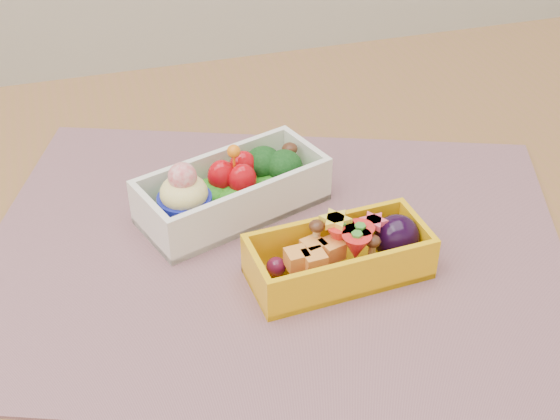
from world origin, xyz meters
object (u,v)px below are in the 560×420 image
object	(u,v)px
bento_white	(232,190)
table	(248,342)
bento_yellow	(343,254)
placemat	(273,250)

from	to	relation	value
bento_white	table	bearing A→B (deg)	-113.82
bento_white	bento_yellow	world-z (taller)	bento_white
placemat	bento_white	xyz separation A→B (m)	(-0.02, 0.06, 0.03)
placemat	bento_white	world-z (taller)	bento_white
table	bento_white	bearing A→B (deg)	84.74
table	placemat	bearing A→B (deg)	11.75
bento_yellow	placemat	bearing A→B (deg)	129.76
bento_white	bento_yellow	size ratio (longest dim) A/B	1.22
bento_yellow	table	bearing A→B (deg)	146.01
bento_white	placemat	bearing A→B (deg)	-90.76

